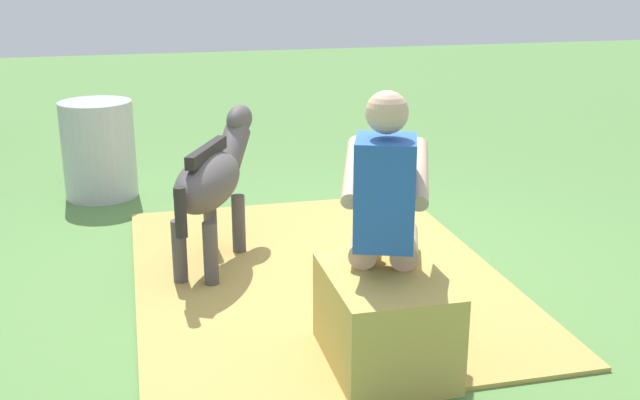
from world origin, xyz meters
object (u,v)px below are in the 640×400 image
hay_bale (385,321)px  person_seated (385,211)px  water_barrel (99,149)px  pony_standing (213,179)px

hay_bale → person_seated: person_seated is taller
hay_bale → water_barrel: size_ratio=0.92×
water_barrel → person_seated: bearing=-154.9°
hay_bale → pony_standing: 1.70m
pony_standing → water_barrel: size_ratio=1.56×
person_seated → water_barrel: bearing=25.1°
pony_standing → water_barrel: (1.74, 0.76, -0.18)m
hay_bale → person_seated: (0.16, -0.04, 0.51)m
person_seated → hay_bale: bearing=166.2°
person_seated → pony_standing: bearing=26.9°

